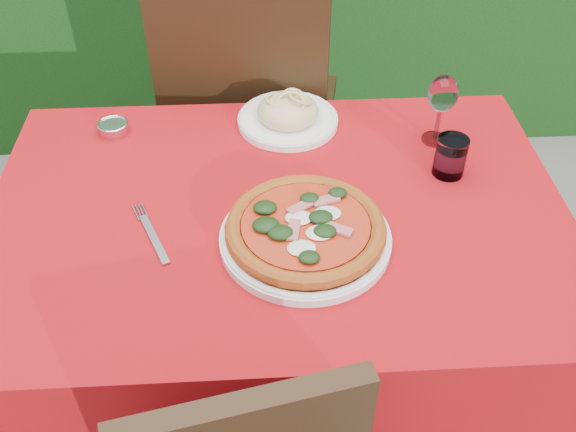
{
  "coord_description": "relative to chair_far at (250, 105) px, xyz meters",
  "views": [
    {
      "loc": [
        -0.04,
        -1.05,
        1.66
      ],
      "look_at": [
        0.02,
        -0.05,
        0.77
      ],
      "focal_mm": 40.0,
      "sensor_mm": 36.0,
      "label": 1
    }
  ],
  "objects": [
    {
      "name": "ground",
      "position": [
        0.06,
        -0.63,
        -0.61
      ],
      "size": [
        60.0,
        60.0,
        0.0
      ],
      "primitive_type": "plane",
      "color": "slate",
      "rests_on": "ground"
    },
    {
      "name": "dining_table",
      "position": [
        0.06,
        -0.63,
        -0.02
      ],
      "size": [
        1.26,
        0.86,
        0.75
      ],
      "color": "#442C16",
      "rests_on": "ground"
    },
    {
      "name": "chair_far",
      "position": [
        0.0,
        0.0,
        0.0
      ],
      "size": [
        0.57,
        0.57,
        1.07
      ],
      "rotation": [
        0.0,
        0.0,
        2.95
      ],
      "color": "black",
      "rests_on": "ground"
    },
    {
      "name": "pizza_plate",
      "position": [
        0.11,
        -0.74,
        0.17
      ],
      "size": [
        0.36,
        0.36,
        0.07
      ],
      "rotation": [
        0.0,
        0.0,
        0.16
      ],
      "color": "white",
      "rests_on": "dining_table"
    },
    {
      "name": "pasta_plate",
      "position": [
        0.1,
        -0.31,
        0.16
      ],
      "size": [
        0.25,
        0.25,
        0.07
      ],
      "rotation": [
        0.0,
        0.0,
        0.27
      ],
      "color": "white",
      "rests_on": "dining_table"
    },
    {
      "name": "water_glass",
      "position": [
        0.45,
        -0.53,
        0.18
      ],
      "size": [
        0.07,
        0.07,
        0.09
      ],
      "color": "silver",
      "rests_on": "dining_table"
    },
    {
      "name": "wine_glass",
      "position": [
        0.46,
        -0.4,
        0.26
      ],
      "size": [
        0.07,
        0.07,
        0.18
      ],
      "color": "silver",
      "rests_on": "dining_table"
    },
    {
      "name": "fork",
      "position": [
        -0.2,
        -0.72,
        0.14
      ],
      "size": [
        0.11,
        0.21,
        0.01
      ],
      "primitive_type": "cube",
      "rotation": [
        0.0,
        0.0,
        0.41
      ],
      "color": "silver",
      "rests_on": "dining_table"
    },
    {
      "name": "steel_ramekin",
      "position": [
        -0.34,
        -0.32,
        0.15
      ],
      "size": [
        0.07,
        0.07,
        0.03
      ],
      "primitive_type": "cylinder",
      "color": "silver",
      "rests_on": "dining_table"
    }
  ]
}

